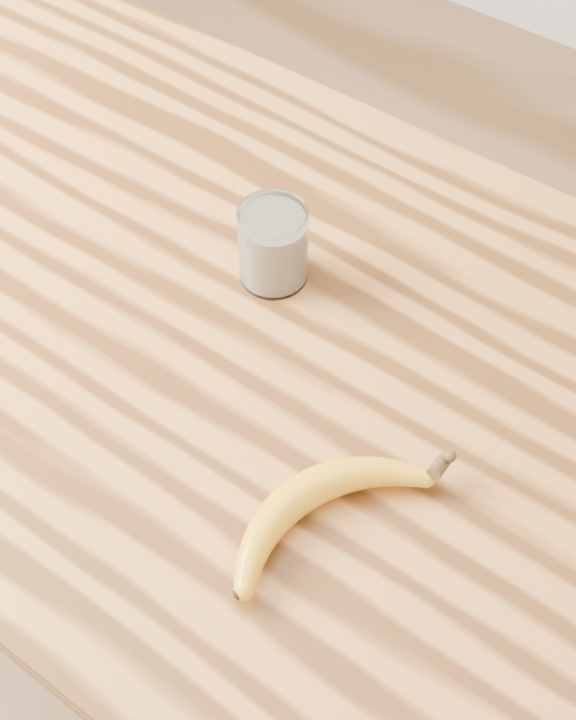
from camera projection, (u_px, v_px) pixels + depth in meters
The scene contains 3 objects.
table at pixel (168, 351), 1.22m from camera, with size 1.20×0.80×0.90m.
smoothie_glass at pixel (273, 246), 1.09m from camera, with size 0.08×0.08×0.10m.
banana at pixel (305, 490), 0.93m from camera, with size 0.11×0.30×0.04m, color orange, non-canonical shape.
Camera 1 is at (0.58, -0.53, 1.72)m, focal length 50.00 mm.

